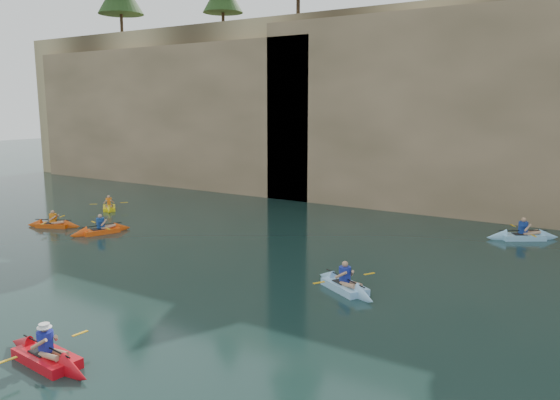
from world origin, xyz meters
The scene contains 12 objects.
ground centered at (0.00, 0.00, 0.00)m, with size 160.00×160.00×0.00m, color black.
cliff centered at (0.00, 30.00, 6.00)m, with size 70.00×16.00×12.00m, color tan.
cliff_slab_west centered at (-20.00, 22.60, 5.28)m, with size 26.00×2.40×10.56m, color tan.
cliff_slab_center centered at (2.00, 22.60, 5.70)m, with size 24.00×2.40×11.40m, color tan.
sea_cave_west centered at (-18.00, 21.95, 2.00)m, with size 4.50×1.00×4.00m, color black.
sea_cave_center centered at (-4.00, 21.95, 1.60)m, with size 3.50×1.00×3.20m, color black.
main_kayaker centered at (-1.44, -0.56, 0.16)m, with size 3.32×2.23×1.21m.
kayaker_orange centered at (-14.14, 8.48, 0.13)m, with size 2.83×1.98×1.07m.
kayaker_ltblue_near centered at (2.21, 7.92, 0.15)m, with size 3.07×2.18×1.23m.
kayaker_yellow centered at (-15.48, 13.07, 0.13)m, with size 2.40×2.16×1.06m.
kayaker_ltblue_mid centered at (5.96, 18.47, 0.15)m, with size 3.16×2.48×1.26m.
kayaker_extra_west centered at (-11.07, 8.88, 0.14)m, with size 2.19×3.00×1.15m.
Camera 1 is at (9.74, -7.70, 6.05)m, focal length 35.00 mm.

